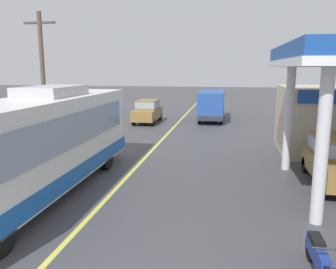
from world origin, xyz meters
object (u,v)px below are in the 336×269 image
at_px(minibus_opposing_lane, 212,103).
at_px(motorcycle_parked_forecourt, 317,255).
at_px(coach_bus_main, 41,146).
at_px(car_trailing_behind_bus, 148,110).
at_px(car_at_pump, 336,158).

bearing_deg(minibus_opposing_lane, motorcycle_parked_forecourt, -81.59).
distance_m(coach_bus_main, car_trailing_behind_bus, 16.49).
bearing_deg(car_trailing_behind_bus, car_at_pump, -52.55).
bearing_deg(minibus_opposing_lane, coach_bus_main, -104.64).
height_order(minibus_opposing_lane, car_trailing_behind_bus, minibus_opposing_lane).
xyz_separation_m(minibus_opposing_lane, car_trailing_behind_bus, (-5.03, -2.26, -0.46)).
relative_size(coach_bus_main, motorcycle_parked_forecourt, 6.13).
distance_m(car_at_pump, minibus_opposing_lane, 16.74).
xyz_separation_m(coach_bus_main, minibus_opposing_lane, (4.89, 18.74, -0.25)).
relative_size(motorcycle_parked_forecourt, car_trailing_behind_bus, 0.43).
distance_m(minibus_opposing_lane, car_trailing_behind_bus, 5.53).
height_order(car_at_pump, minibus_opposing_lane, minibus_opposing_lane).
height_order(motorcycle_parked_forecourt, car_trailing_behind_bus, car_trailing_behind_bus).
bearing_deg(coach_bus_main, car_at_pump, 15.74).
bearing_deg(car_trailing_behind_bus, minibus_opposing_lane, 24.23).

